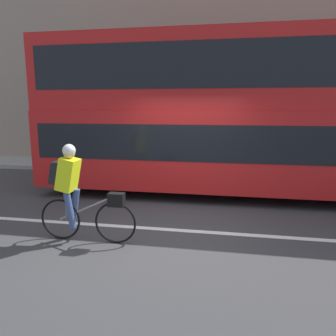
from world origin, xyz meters
name	(u,v)px	position (x,y,z in m)	size (l,w,h in m)	color
ground_plane	(175,230)	(0.00, 0.00, 0.00)	(80.00, 80.00, 0.00)	#38383A
road_center_line	(174,230)	(0.00, -0.01, 0.00)	(50.00, 0.14, 0.01)	silver
sidewalk_curb	(201,168)	(0.00, 5.86, 0.07)	(60.00, 2.05, 0.14)	gray
building_facade	(205,61)	(0.00, 7.03, 3.89)	(60.00, 0.30, 7.78)	gray
bus	(262,110)	(1.73, 2.83, 2.17)	(11.12, 2.58, 3.94)	black
cyclist_on_bike	(76,190)	(-1.54, -0.77, 0.89)	(1.70, 0.32, 1.66)	black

